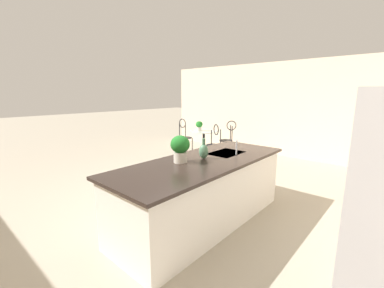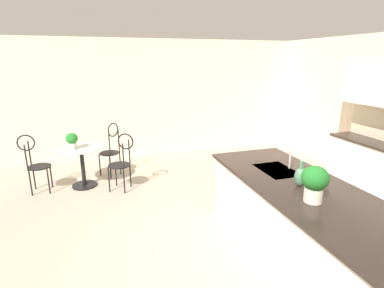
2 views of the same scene
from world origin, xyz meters
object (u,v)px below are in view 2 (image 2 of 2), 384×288
at_px(chair_toward_desk, 122,159).
at_px(chair_by_island, 35,161).
at_px(bistro_table, 82,163).
at_px(potted_plant_counter_near, 315,182).
at_px(chair_near_window, 111,147).
at_px(vase_on_counter, 300,176).
at_px(potted_plant_on_table, 72,140).

bearing_deg(chair_toward_desk, chair_by_island, -104.63).
distance_m(bistro_table, potted_plant_counter_near, 4.04).
xyz_separation_m(chair_by_island, potted_plant_counter_near, (3.28, 3.01, 0.55)).
xyz_separation_m(chair_near_window, chair_by_island, (0.48, -1.29, 0.00)).
distance_m(chair_toward_desk, vase_on_counter, 3.10).
distance_m(chair_near_window, chair_by_island, 1.38).
height_order(chair_near_window, potted_plant_counter_near, potted_plant_counter_near).
bearing_deg(chair_toward_desk, potted_plant_on_table, -112.15).
xyz_separation_m(chair_near_window, chair_toward_desk, (0.85, 0.13, 0.00)).
bearing_deg(potted_plant_on_table, chair_toward_desk, 67.85).
bearing_deg(vase_on_counter, potted_plant_on_table, -139.19).
bearing_deg(bistro_table, chair_by_island, -89.18).
relative_size(potted_plant_on_table, potted_plant_counter_near, 0.79).
height_order(bistro_table, chair_near_window, chair_near_window).
distance_m(chair_by_island, potted_plant_counter_near, 4.48).
bearing_deg(potted_plant_counter_near, vase_on_counter, 161.88).
xyz_separation_m(chair_near_window, vase_on_counter, (3.41, 1.83, 0.46)).
bearing_deg(potted_plant_counter_near, potted_plant_on_table, -143.70).
bearing_deg(chair_by_island, chair_near_window, 110.26).
height_order(chair_near_window, potted_plant_on_table, chair_near_window).
bearing_deg(potted_plant_on_table, vase_on_counter, 40.81).
distance_m(chair_by_island, chair_toward_desk, 1.47).
relative_size(chair_near_window, potted_plant_on_table, 3.66).
height_order(chair_toward_desk, potted_plant_counter_near, potted_plant_counter_near).
relative_size(bistro_table, vase_on_counter, 2.78).
distance_m(chair_toward_desk, potted_plant_on_table, 0.92).
xyz_separation_m(chair_toward_desk, potted_plant_on_table, (-0.32, -0.79, 0.33)).
xyz_separation_m(bistro_table, potted_plant_counter_near, (3.29, 2.25, 0.68)).
distance_m(bistro_table, chair_by_island, 0.77).
distance_m(chair_near_window, potted_plant_counter_near, 4.17).
bearing_deg(bistro_table, chair_near_window, 131.16).
distance_m(bistro_table, chair_near_window, 0.72).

